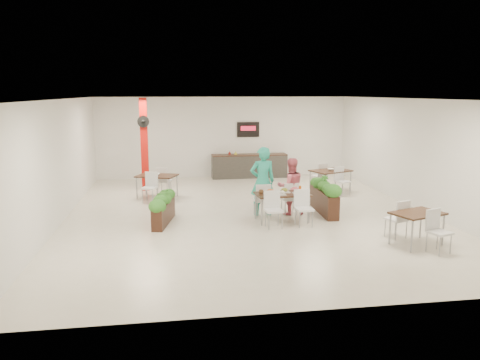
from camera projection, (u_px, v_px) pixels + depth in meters
name	position (u px, v px, depth m)	size (l,w,h in m)	color
ground	(248.00, 214.00, 13.18)	(12.00, 12.00, 0.00)	beige
room_shell	(248.00, 143.00, 12.81)	(10.10, 12.10, 3.22)	white
red_column	(144.00, 143.00, 16.12)	(0.40, 0.41, 3.20)	#AE110B
service_counter	(249.00, 165.00, 18.73)	(3.00, 0.64, 2.20)	#2E2B29
main_table	(282.00, 198.00, 12.37)	(1.45, 1.69, 0.92)	black
diner_man	(263.00, 181.00, 12.89)	(0.70, 0.46, 1.92)	teal
diner_woman	(291.00, 186.00, 13.04)	(0.77, 0.60, 1.59)	#EC697C
planter_left	(163.00, 205.00, 12.17)	(0.68, 1.72, 0.90)	black
planter_right	(324.00, 195.00, 13.27)	(0.48, 2.04, 1.07)	black
side_table_a	(157.00, 179.00, 15.09)	(1.44, 1.66, 0.92)	black
side_table_b	(331.00, 173.00, 16.03)	(1.52, 1.66, 0.92)	black
side_table_c	(417.00, 218.00, 10.42)	(1.30, 1.67, 0.92)	black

